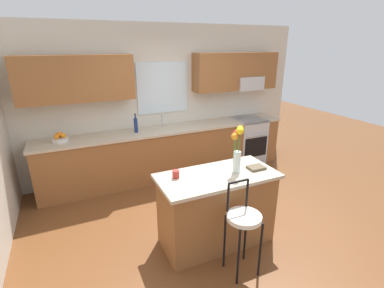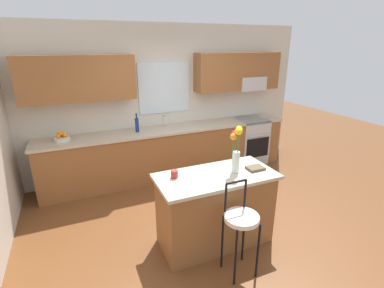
{
  "view_description": "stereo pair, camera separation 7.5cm",
  "coord_description": "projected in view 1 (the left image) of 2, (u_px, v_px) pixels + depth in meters",
  "views": [
    {
      "loc": [
        -1.66,
        -2.91,
        2.36
      ],
      "look_at": [
        -0.08,
        0.55,
        1.0
      ],
      "focal_mm": 26.43,
      "sensor_mm": 36.0,
      "label": 1
    },
    {
      "loc": [
        -1.59,
        -2.94,
        2.36
      ],
      "look_at": [
        -0.08,
        0.55,
        1.0
      ],
      "focal_mm": 26.43,
      "sensor_mm": 36.0,
      "label": 2
    }
  ],
  "objects": [
    {
      "name": "ground_plane",
      "position": [
        213.0,
        223.0,
        3.94
      ],
      "size": [
        14.0,
        14.0,
        0.0
      ],
      "primitive_type": "plane",
      "color": "brown"
    },
    {
      "name": "counter_run",
      "position": [
        170.0,
        152.0,
        5.24
      ],
      "size": [
        4.56,
        0.64,
        0.92
      ],
      "color": "brown",
      "rests_on": "ground"
    },
    {
      "name": "sink_faucet",
      "position": [
        162.0,
        119.0,
        5.13
      ],
      "size": [
        0.02,
        0.13,
        0.23
      ],
      "color": "#B7BABC",
      "rests_on": "counter_run"
    },
    {
      "name": "kitchen_island",
      "position": [
        217.0,
        208.0,
        3.44
      ],
      "size": [
        1.41,
        0.68,
        0.92
      ],
      "color": "brown",
      "rests_on": "ground"
    },
    {
      "name": "oven_range",
      "position": [
        247.0,
        140.0,
        5.89
      ],
      "size": [
        0.6,
        0.64,
        0.92
      ],
      "color": "#B7BABC",
      "rests_on": "ground"
    },
    {
      "name": "bottle_olive_oil",
      "position": [
        136.0,
        125.0,
        4.8
      ],
      "size": [
        0.06,
        0.06,
        0.33
      ],
      "color": "navy",
      "rests_on": "counter_run"
    },
    {
      "name": "flower_vase",
      "position": [
        237.0,
        147.0,
        3.25
      ],
      "size": [
        0.14,
        0.15,
        0.57
      ],
      "color": "silver",
      "rests_on": "kitchen_island"
    },
    {
      "name": "back_wall_assembly",
      "position": [
        165.0,
        93.0,
        5.14
      ],
      "size": [
        5.6,
        0.5,
        2.7
      ],
      "color": "beige",
      "rests_on": "ground"
    },
    {
      "name": "cookbook",
      "position": [
        256.0,
        168.0,
        3.43
      ],
      "size": [
        0.2,
        0.15,
        0.03
      ],
      "primitive_type": "cube",
      "color": "brown",
      "rests_on": "kitchen_island"
    },
    {
      "name": "mug_ceramic",
      "position": [
        176.0,
        174.0,
        3.19
      ],
      "size": [
        0.08,
        0.08,
        0.09
      ],
      "primitive_type": "cylinder",
      "color": "#A52D28",
      "rests_on": "kitchen_island"
    },
    {
      "name": "fruit_bowl_oranges",
      "position": [
        60.0,
        138.0,
        4.37
      ],
      "size": [
        0.24,
        0.24,
        0.16
      ],
      "color": "silver",
      "rests_on": "counter_run"
    },
    {
      "name": "bar_stool_near",
      "position": [
        243.0,
        221.0,
        2.9
      ],
      "size": [
        0.36,
        0.36,
        1.04
      ],
      "color": "black",
      "rests_on": "ground"
    }
  ]
}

